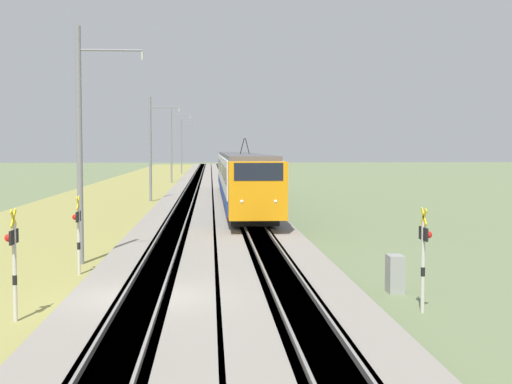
# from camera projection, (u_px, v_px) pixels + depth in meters

# --- Properties ---
(ground_plane) EXTENTS (400.00, 400.00, 0.00)m
(ground_plane) POSITION_uv_depth(u_px,v_px,m) (143.00, 308.00, 20.33)
(ground_plane) COLOR #6B7A51
(ballast_main) EXTENTS (240.00, 4.40, 0.30)m
(ballast_main) POSITION_uv_depth(u_px,v_px,m) (191.00, 193.00, 70.12)
(ballast_main) COLOR gray
(ballast_main) RESTS_ON ground
(ballast_adjacent) EXTENTS (240.00, 4.40, 0.30)m
(ballast_adjacent) POSITION_uv_depth(u_px,v_px,m) (234.00, 192.00, 70.39)
(ballast_adjacent) COLOR gray
(ballast_adjacent) RESTS_ON ground
(track_main) EXTENTS (240.00, 1.57, 0.45)m
(track_main) POSITION_uv_depth(u_px,v_px,m) (191.00, 193.00, 70.12)
(track_main) COLOR #4C4238
(track_main) RESTS_ON ground
(track_adjacent) EXTENTS (240.00, 1.57, 0.45)m
(track_adjacent) POSITION_uv_depth(u_px,v_px,m) (234.00, 192.00, 70.39)
(track_adjacent) COLOR #4C4238
(track_adjacent) RESTS_ON ground
(grass_verge) EXTENTS (240.00, 13.49, 0.12)m
(grass_verge) POSITION_uv_depth(u_px,v_px,m) (131.00, 194.00, 69.75)
(grass_verge) COLOR #99934C
(grass_verge) RESTS_ON ground
(passenger_train) EXTENTS (41.22, 3.02, 5.22)m
(passenger_train) POSITION_uv_depth(u_px,v_px,m) (240.00, 175.00, 55.32)
(passenger_train) COLOR orange
(passenger_train) RESTS_ON ground
(crossing_signal_near) EXTENTS (0.70, 0.23, 3.02)m
(crossing_signal_near) POSITION_uv_depth(u_px,v_px,m) (14.00, 255.00, 18.13)
(crossing_signal_near) COLOR beige
(crossing_signal_near) RESTS_ON ground
(crossing_signal_far) EXTENTS (0.70, 0.23, 2.92)m
(crossing_signal_far) POSITION_uv_depth(u_px,v_px,m) (424.00, 250.00, 19.62)
(crossing_signal_far) COLOR beige
(crossing_signal_far) RESTS_ON ground
(crossing_signal_aux) EXTENTS (0.70, 0.23, 2.89)m
(crossing_signal_aux) POSITION_uv_depth(u_px,v_px,m) (78.00, 229.00, 24.89)
(crossing_signal_aux) COLOR beige
(crossing_signal_aux) RESTS_ON ground
(catenary_mast_near) EXTENTS (0.22, 2.56, 9.14)m
(catenary_mast_near) POSITION_uv_depth(u_px,v_px,m) (81.00, 144.00, 26.98)
(catenary_mast_near) COLOR slate
(catenary_mast_near) RESTS_ON ground
(catenary_mast_mid) EXTENTS (0.22, 2.56, 8.79)m
(catenary_mast_mid) POSITION_uv_depth(u_px,v_px,m) (151.00, 148.00, 58.90)
(catenary_mast_mid) COLOR slate
(catenary_mast_mid) RESTS_ON ground
(catenary_mast_far) EXTENTS (0.22, 2.56, 9.56)m
(catenary_mast_far) POSITION_uv_depth(u_px,v_px,m) (172.00, 145.00, 90.78)
(catenary_mast_far) COLOR slate
(catenary_mast_far) RESTS_ON ground
(catenary_mast_distant) EXTENTS (0.22, 2.56, 9.40)m
(catenary_mast_distant) POSITION_uv_depth(u_px,v_px,m) (182.00, 146.00, 122.69)
(catenary_mast_distant) COLOR slate
(catenary_mast_distant) RESTS_ON ground
(equipment_cabinet) EXTENTS (0.69, 0.48, 1.19)m
(equipment_cabinet) POSITION_uv_depth(u_px,v_px,m) (395.00, 274.00, 22.45)
(equipment_cabinet) COLOR gray
(equipment_cabinet) RESTS_ON ground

